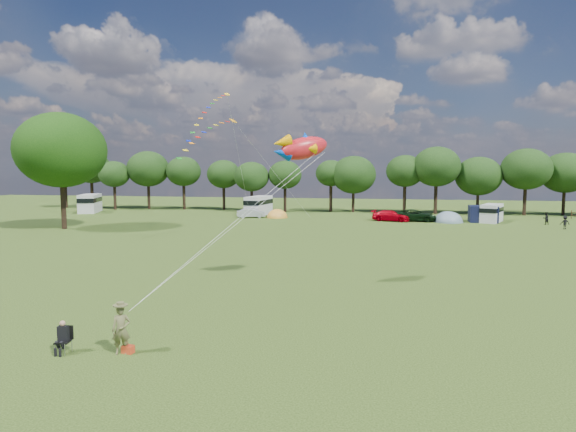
% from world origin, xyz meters
% --- Properties ---
extents(ground_plane, '(180.00, 180.00, 0.00)m').
position_xyz_m(ground_plane, '(0.00, 0.00, 0.00)').
color(ground_plane, black).
rests_on(ground_plane, ground).
extents(tree_line, '(102.98, 10.98, 10.27)m').
position_xyz_m(tree_line, '(5.30, 54.99, 6.35)').
color(tree_line, black).
rests_on(tree_line, ground).
extents(big_tree, '(10.00, 10.00, 13.28)m').
position_xyz_m(big_tree, '(-30.00, 28.00, 9.02)').
color(big_tree, black).
rests_on(big_tree, ground).
extents(car_b, '(4.00, 2.50, 1.32)m').
position_xyz_m(car_b, '(-12.11, 44.32, 0.66)').
color(car_b, '#A0A3A9').
rests_on(car_b, ground).
extents(car_c, '(5.09, 3.08, 1.42)m').
position_xyz_m(car_c, '(7.29, 43.31, 0.71)').
color(car_c, '#B2000E').
rests_on(car_c, ground).
extents(car_d, '(5.95, 3.13, 1.56)m').
position_xyz_m(car_d, '(10.41, 43.83, 0.78)').
color(car_d, black).
rests_on(car_d, ground).
extents(campervan_a, '(4.30, 6.34, 2.87)m').
position_xyz_m(campervan_a, '(-39.33, 47.57, 1.54)').
color(campervan_a, silver).
rests_on(campervan_a, ground).
extents(campervan_b, '(3.29, 6.01, 2.79)m').
position_xyz_m(campervan_b, '(-12.06, 48.53, 1.50)').
color(campervan_b, silver).
rests_on(campervan_b, ground).
extents(campervan_d, '(3.78, 5.16, 2.33)m').
position_xyz_m(campervan_d, '(20.14, 44.60, 1.25)').
color(campervan_d, silver).
rests_on(campervan_d, ground).
extents(tent_orange, '(3.06, 3.35, 2.39)m').
position_xyz_m(tent_orange, '(-8.45, 45.00, 0.02)').
color(tent_orange, orange).
rests_on(tent_orange, ground).
extents(tent_greyblue, '(3.78, 4.14, 2.81)m').
position_xyz_m(tent_greyblue, '(14.61, 43.46, 0.02)').
color(tent_greyblue, slate).
rests_on(tent_greyblue, ground).
extents(awning_navy, '(3.53, 2.93, 2.13)m').
position_xyz_m(awning_navy, '(19.01, 44.30, 1.06)').
color(awning_navy, black).
rests_on(awning_navy, ground).
extents(kite_flyer, '(0.79, 0.65, 1.86)m').
position_xyz_m(kite_flyer, '(-3.90, -5.30, 0.93)').
color(kite_flyer, brown).
rests_on(kite_flyer, ground).
extents(camp_chair, '(0.59, 0.60, 1.26)m').
position_xyz_m(camp_chair, '(-6.10, -5.60, 0.75)').
color(camp_chair, '#99999E').
rests_on(camp_chair, ground).
extents(kite_bag, '(0.46, 0.34, 0.30)m').
position_xyz_m(kite_bag, '(-3.70, -5.21, 0.15)').
color(kite_bag, red).
rests_on(kite_bag, ground).
extents(fish_kite, '(3.52, 2.81, 1.93)m').
position_xyz_m(fish_kite, '(1.02, 6.27, 8.14)').
color(fish_kite, red).
rests_on(fish_kite, ground).
extents(streamer_kite_a, '(3.30, 5.52, 5.74)m').
position_xyz_m(streamer_kite_a, '(-12.69, 29.95, 13.52)').
color(streamer_kite_a, yellow).
rests_on(streamer_kite_a, ground).
extents(streamer_kite_b, '(4.18, 4.73, 3.81)m').
position_xyz_m(streamer_kite_b, '(-9.29, 20.27, 10.26)').
color(streamer_kite_b, orange).
rests_on(streamer_kite_b, ground).
extents(walker_a, '(0.87, 0.70, 1.56)m').
position_xyz_m(walker_a, '(26.08, 42.73, 0.78)').
color(walker_a, black).
rests_on(walker_a, ground).
extents(walker_b, '(1.05, 0.55, 1.57)m').
position_xyz_m(walker_b, '(26.70, 38.29, 0.78)').
color(walker_b, black).
rests_on(walker_b, ground).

